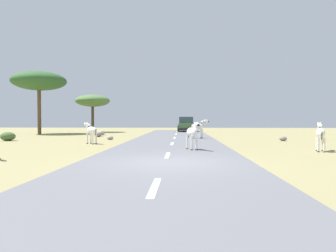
{
  "coord_description": "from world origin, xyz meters",
  "views": [
    {
      "loc": [
        0.38,
        -10.67,
        1.5
      ],
      "look_at": [
        -0.51,
        9.31,
        1.07
      ],
      "focal_mm": 33.78,
      "sensor_mm": 36.0,
      "label": 1
    }
  ],
  "objects": [
    {
      "name": "tree_2",
      "position": [
        -10.0,
        25.57,
        3.62
      ],
      "size": [
        3.97,
        3.97,
        4.34
      ],
      "color": "#4C3823",
      "rests_on": "ground_plane"
    },
    {
      "name": "lane_markings",
      "position": [
        -0.2,
        -1.0,
        0.05
      ],
      "size": [
        0.16,
        56.0,
        0.01
      ],
      "color": "silver",
      "rests_on": "road"
    },
    {
      "name": "rock_0",
      "position": [
        7.4,
        11.56,
        0.16
      ],
      "size": [
        0.51,
        0.44,
        0.32
      ],
      "primitive_type": "ellipsoid",
      "color": "gray",
      "rests_on": "ground_plane"
    },
    {
      "name": "rock_2",
      "position": [
        -7.22,
        18.8,
        0.24
      ],
      "size": [
        0.71,
        0.55,
        0.48
      ],
      "primitive_type": "ellipsoid",
      "color": "#A89E8C",
      "rests_on": "ground_plane"
    },
    {
      "name": "zebra_0",
      "position": [
        0.87,
        4.37,
        0.86
      ],
      "size": [
        0.71,
        1.39,
        1.36
      ],
      "rotation": [
        0.0,
        0.0,
        3.48
      ],
      "color": "silver",
      "rests_on": "road"
    },
    {
      "name": "rock_1",
      "position": [
        -6.81,
        16.12,
        0.21
      ],
      "size": [
        0.67,
        0.61,
        0.42
      ],
      "primitive_type": "ellipsoid",
      "color": "gray",
      "rests_on": "ground_plane"
    },
    {
      "name": "zebra_4",
      "position": [
        6.84,
        4.36,
        0.84
      ],
      "size": [
        0.69,
        1.44,
        1.4
      ],
      "rotation": [
        0.0,
        0.0,
        5.98
      ],
      "color": "silver",
      "rests_on": "ground_plane"
    },
    {
      "name": "ground_plane",
      "position": [
        0.0,
        0.0,
        0.0
      ],
      "size": [
        90.0,
        90.0,
        0.0
      ],
      "primitive_type": "plane",
      "color": "#8E8456"
    },
    {
      "name": "tree_3",
      "position": [
        -14.15,
        20.86,
        5.36
      ],
      "size": [
        5.41,
        5.41,
        6.34
      ],
      "color": "brown",
      "rests_on": "ground_plane"
    },
    {
      "name": "zebra_2",
      "position": [
        1.64,
        13.52,
        0.93
      ],
      "size": [
        1.48,
        0.83,
        1.47
      ],
      "rotation": [
        0.0,
        0.0,
        5.1
      ],
      "color": "silver",
      "rests_on": "road"
    },
    {
      "name": "bush_1",
      "position": [
        -11.76,
        10.79,
        0.31
      ],
      "size": [
        1.02,
        0.92,
        0.61
      ],
      "primitive_type": "ellipsoid",
      "color": "#425B2D",
      "rests_on": "ground_plane"
    },
    {
      "name": "road",
      "position": [
        -0.2,
        0.0,
        0.03
      ],
      "size": [
        6.0,
        64.0,
        0.05
      ],
      "primitive_type": "cube",
      "color": "slate",
      "rests_on": "ground_plane"
    },
    {
      "name": "zebra_1",
      "position": [
        -5.16,
        8.3,
        0.81
      ],
      "size": [
        1.18,
        1.12,
        1.36
      ],
      "rotation": [
        0.0,
        0.0,
        0.82
      ],
      "color": "silver",
      "rests_on": "ground_plane"
    },
    {
      "name": "car_0",
      "position": [
        0.85,
        27.2,
        0.85
      ],
      "size": [
        2.04,
        4.35,
        1.74
      ],
      "rotation": [
        0.0,
        0.0,
        3.15
      ],
      "color": "#476B38",
      "rests_on": "road"
    },
    {
      "name": "rock_3",
      "position": [
        -4.89,
        12.24,
        0.15
      ],
      "size": [
        0.48,
        0.43,
        0.29
      ],
      "primitive_type": "ellipsoid",
      "color": "gray",
      "rests_on": "ground_plane"
    }
  ]
}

